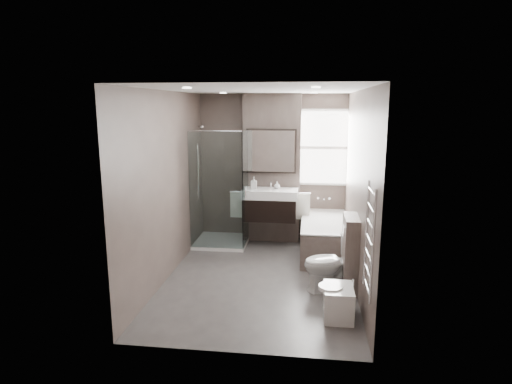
% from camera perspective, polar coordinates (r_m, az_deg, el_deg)
% --- Properties ---
extents(room, '(2.70, 3.90, 2.70)m').
position_cam_1_polar(room, '(5.81, 0.61, 0.57)').
color(room, '#484442').
rests_on(room, ground).
extents(vanity_pier, '(1.00, 0.25, 2.60)m').
position_cam_1_polar(vanity_pier, '(7.56, 2.14, 3.12)').
color(vanity_pier, '#554943').
rests_on(vanity_pier, ground).
extents(vanity, '(0.95, 0.47, 0.66)m').
position_cam_1_polar(vanity, '(7.32, 1.86, -1.62)').
color(vanity, black).
rests_on(vanity, vanity_pier).
extents(mirror_cabinet, '(0.86, 0.08, 0.76)m').
position_cam_1_polar(mirror_cabinet, '(7.35, 2.04, 5.47)').
color(mirror_cabinet, black).
rests_on(mirror_cabinet, vanity_pier).
extents(towel_left, '(0.24, 0.06, 0.44)m').
position_cam_1_polar(towel_left, '(7.37, -2.49, -1.69)').
color(towel_left, silver).
rests_on(towel_left, vanity_pier).
extents(towel_right, '(0.24, 0.06, 0.44)m').
position_cam_1_polar(towel_right, '(7.28, 6.25, -1.93)').
color(towel_right, silver).
rests_on(towel_right, vanity_pier).
extents(shower_enclosure, '(0.90, 0.90, 2.00)m').
position_cam_1_polar(shower_enclosure, '(7.41, -4.01, -3.46)').
color(shower_enclosure, white).
rests_on(shower_enclosure, ground).
extents(bathtub, '(0.75, 1.60, 0.57)m').
position_cam_1_polar(bathtub, '(7.09, 9.09, -5.75)').
color(bathtub, '#554943').
rests_on(bathtub, ground).
extents(window, '(0.98, 0.06, 1.33)m').
position_cam_1_polar(window, '(7.59, 9.05, 5.87)').
color(window, white).
rests_on(window, room).
extents(toilet, '(0.82, 0.63, 0.74)m').
position_cam_1_polar(toilet, '(5.77, 10.00, -9.33)').
color(toilet, white).
rests_on(toilet, ground).
extents(cistern_box, '(0.19, 0.55, 1.00)m').
position_cam_1_polar(cistern_box, '(5.78, 12.43, -8.02)').
color(cistern_box, '#554943').
rests_on(cistern_box, ground).
extents(bidet, '(0.40, 0.46, 0.48)m').
position_cam_1_polar(bidet, '(5.15, 10.85, -14.14)').
color(bidet, white).
rests_on(bidet, ground).
extents(towel_radiator, '(0.03, 0.49, 1.10)m').
position_cam_1_polar(towel_radiator, '(4.31, 14.92, -6.23)').
color(towel_radiator, silver).
rests_on(towel_radiator, room).
extents(soap_bottle_a, '(0.09, 0.10, 0.21)m').
position_cam_1_polar(soap_bottle_a, '(7.27, -0.29, 1.23)').
color(soap_bottle_a, white).
rests_on(soap_bottle_a, vanity).
extents(soap_bottle_b, '(0.10, 0.10, 0.13)m').
position_cam_1_polar(soap_bottle_b, '(7.29, 2.82, 0.92)').
color(soap_bottle_b, white).
rests_on(soap_bottle_b, vanity).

